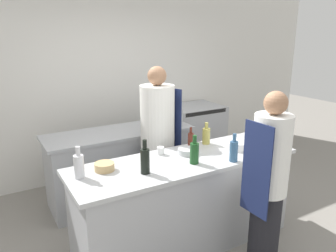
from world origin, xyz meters
TOP-DOWN VIEW (x-y plane):
  - ground_plane at (0.00, 0.00)m, footprint 16.00×16.00m
  - wall_back at (0.00, 2.13)m, footprint 8.00×0.06m
  - prep_counter at (0.00, 0.00)m, footprint 2.32×0.74m
  - pass_counter at (-0.21, 1.22)m, footprint 1.88×0.66m
  - oven_range at (1.28, 1.73)m, footprint 0.89×0.69m
  - chef_at_prep_near at (0.41, -0.69)m, footprint 0.34×0.32m
  - chef_at_stove at (0.06, 0.69)m, footprint 0.45×0.43m
  - bottle_olive_oil at (-0.50, -0.11)m, footprint 0.08×0.08m
  - bottle_vinegar at (0.22, 0.25)m, footprint 0.06×0.06m
  - bottle_wine at (-1.03, 0.09)m, footprint 0.09×0.09m
  - bottle_cooking_oil at (0.36, -0.28)m, footprint 0.08×0.08m
  - bottle_sauce at (0.01, -0.13)m, footprint 0.09×0.09m
  - bottle_water at (0.44, 0.27)m, footprint 0.09×0.09m
  - bowl_mixing_large at (0.64, -0.03)m, footprint 0.26×0.26m
  - bowl_prep_small at (0.08, 0.10)m, footprint 0.19×0.19m
  - bowl_ceramic_blue at (-0.79, 0.13)m, footprint 0.18×0.18m
  - cup at (-0.15, 0.23)m, footprint 0.07×0.07m
  - stockpot at (0.51, 1.10)m, footprint 0.26×0.26m

SIDE VIEW (x-z plane):
  - ground_plane at x=0.00m, z-range 0.00..0.00m
  - prep_counter at x=0.00m, z-range 0.00..0.94m
  - pass_counter at x=-0.21m, z-range 0.00..0.94m
  - oven_range at x=1.28m, z-range 0.00..1.00m
  - chef_at_prep_near at x=0.41m, z-range 0.01..1.69m
  - chef_at_stove at x=0.06m, z-range 0.00..1.78m
  - bowl_prep_small at x=0.08m, z-range 0.94..1.00m
  - bowl_ceramic_blue at x=-0.79m, z-range 0.94..1.01m
  - cup at x=-0.15m, z-range 0.94..1.02m
  - bowl_mixing_large at x=0.64m, z-range 0.94..1.02m
  - bottle_vinegar at x=0.22m, z-range 0.92..1.14m
  - bottle_water at x=0.44m, z-range 0.91..1.16m
  - bottle_cooking_oil at x=0.36m, z-range 0.91..1.19m
  - bottle_sauce at x=0.01m, z-range 0.91..1.19m
  - bottle_wine at x=-1.03m, z-range 0.91..1.19m
  - stockpot at x=0.51m, z-range 0.94..1.17m
  - bottle_olive_oil at x=-0.50m, z-range 0.91..1.22m
  - wall_back at x=0.00m, z-range 0.00..2.80m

